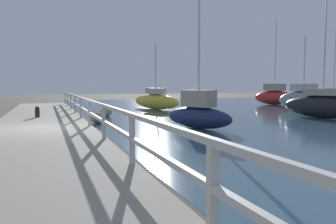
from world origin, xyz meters
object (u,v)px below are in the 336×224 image
Objects in this scene: sailboat_blue at (333,99)px; sailboat_yellow at (156,101)px; sailboat_red at (274,96)px; sailboat_gray at (303,99)px; sailboat_navy at (198,113)px; sailboat_black at (323,105)px; mooring_bollard at (37,112)px.

sailboat_yellow is at bearing 168.66° from sailboat_blue.
sailboat_yellow is 16.87m from sailboat_blue.
sailboat_red is (12.57, 1.92, 0.17)m from sailboat_yellow.
sailboat_navy is (-11.48, -6.37, -0.19)m from sailboat_gray.
sailboat_navy is 0.80× the size of sailboat_blue.
sailboat_red is (6.14, 11.79, 0.11)m from sailboat_black.
sailboat_gray is at bearing -44.56° from sailboat_yellow.
sailboat_black is at bearing -14.27° from sailboat_navy.
sailboat_blue is at bearing 4.50° from sailboat_navy.
sailboat_blue is (18.72, 10.40, -0.01)m from sailboat_navy.
sailboat_gray is (3.16, 4.86, 0.11)m from sailboat_black.
sailboat_yellow is at bearing 163.85° from sailboat_red.
mooring_bollard is 0.07× the size of sailboat_blue.
sailboat_blue reaches higher than sailboat_black.
sailboat_yellow is 11.79m from sailboat_black.
sailboat_black is 13.30m from sailboat_red.
sailboat_black is 8.45m from sailboat_navy.
sailboat_navy reaches higher than mooring_bollard.
sailboat_blue is at bearing 12.51° from sailboat_gray.
sailboat_yellow reaches higher than mooring_bollard.
sailboat_black reaches higher than sailboat_yellow.
sailboat_yellow is 10.83m from sailboat_gray.
sailboat_yellow is 0.78× the size of sailboat_blue.
sailboat_blue is (7.24, 4.02, -0.20)m from sailboat_gray.
sailboat_navy is (-8.32, -1.51, -0.08)m from sailboat_black.
sailboat_black reaches higher than sailboat_gray.
mooring_bollard is at bearing 120.11° from sailboat_navy.
sailboat_navy reaches higher than sailboat_yellow.
sailboat_red reaches higher than mooring_bollard.
sailboat_navy is at bearing -158.96° from sailboat_blue.
sailboat_blue is (10.41, 8.89, -0.09)m from sailboat_black.
sailboat_yellow is 12.72m from sailboat_red.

